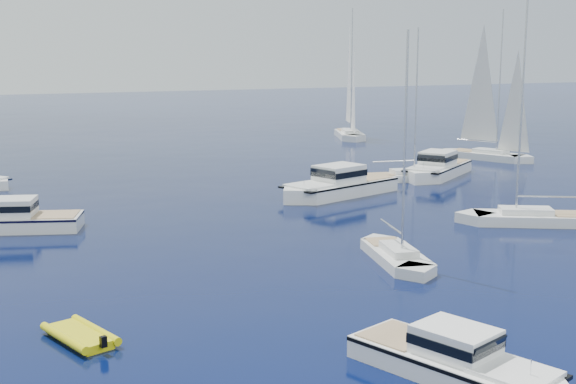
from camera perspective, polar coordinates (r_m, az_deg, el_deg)
name	(u,v)px	position (r m, az deg, el deg)	size (l,w,h in m)	color
motor_cruiser_near	(458,378)	(29.24, 12.54, -13.36)	(2.82, 9.23, 2.42)	white
motor_cruiser_centre	(337,196)	(62.97, 3.63, -0.27)	(3.75, 12.25, 3.21)	white
motor_cruiser_far_l	(9,230)	(54.08, -20.04, -2.67)	(3.19, 10.43, 2.74)	silver
motor_cruiser_distant	(436,177)	(73.70, 10.95, 1.13)	(3.58, 11.70, 3.07)	white
sailboat_fore	(396,261)	(43.83, 8.04, -5.12)	(2.35, 9.02, 13.27)	silver
sailboat_mid_r	(532,224)	(55.25, 17.63, -2.26)	(2.83, 10.89, 16.01)	white
sailboat_centre	(404,180)	(71.02, 8.61, 0.86)	(2.52, 9.70, 14.26)	white
sailboat_sails_r	(486,159)	(86.79, 14.53, 2.37)	(2.93, 11.29, 16.59)	white
sailboat_sails_far	(349,138)	(105.34, 4.58, 4.04)	(3.16, 12.14, 17.85)	white
tender_yellow	(80,341)	(33.10, -15.16, -10.60)	(2.11, 3.90, 0.95)	yellow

